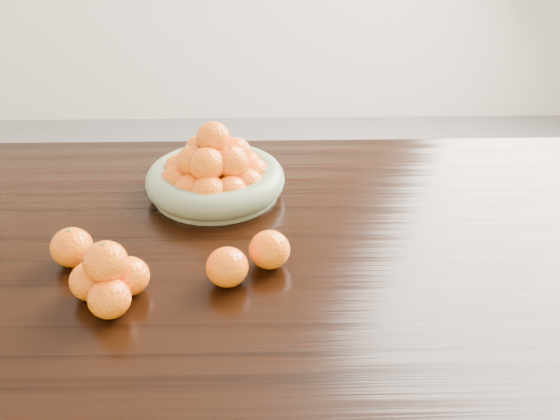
{
  "coord_description": "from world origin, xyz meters",
  "views": [
    {
      "loc": [
        -0.04,
        -1.11,
        1.47
      ],
      "look_at": [
        -0.01,
        -0.02,
        0.83
      ],
      "focal_mm": 40.0,
      "sensor_mm": 36.0,
      "label": 1
    }
  ],
  "objects_px": {
    "loose_orange_0": "(72,247)",
    "orange_pyramid": "(109,279)",
    "dining_table": "(286,272)",
    "fruit_bowl": "(215,174)"
  },
  "relations": [
    {
      "from": "fruit_bowl",
      "to": "orange_pyramid",
      "type": "relative_size",
      "value": 2.28
    },
    {
      "from": "dining_table",
      "to": "fruit_bowl",
      "type": "relative_size",
      "value": 6.11
    },
    {
      "from": "loose_orange_0",
      "to": "orange_pyramid",
      "type": "bearing_deg",
      "value": -50.3
    },
    {
      "from": "dining_table",
      "to": "orange_pyramid",
      "type": "height_order",
      "value": "orange_pyramid"
    },
    {
      "from": "orange_pyramid",
      "to": "loose_orange_0",
      "type": "bearing_deg",
      "value": 129.7
    },
    {
      "from": "orange_pyramid",
      "to": "fruit_bowl",
      "type": "bearing_deg",
      "value": 67.61
    },
    {
      "from": "loose_orange_0",
      "to": "fruit_bowl",
      "type": "bearing_deg",
      "value": 46.84
    },
    {
      "from": "orange_pyramid",
      "to": "loose_orange_0",
      "type": "distance_m",
      "value": 0.15
    },
    {
      "from": "dining_table",
      "to": "fruit_bowl",
      "type": "height_order",
      "value": "fruit_bowl"
    },
    {
      "from": "dining_table",
      "to": "orange_pyramid",
      "type": "relative_size",
      "value": 13.91
    }
  ]
}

